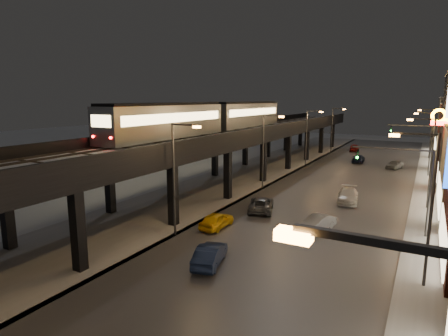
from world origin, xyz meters
The scene contains 28 objects.
ground centered at (0.00, 0.00, 0.00)m, with size 220.00×220.00×0.00m, color silver.
road_surface centered at (7.50, 35.00, 0.03)m, with size 17.00×120.00×0.06m, color #46474D.
sidewalk_right centered at (17.50, 35.00, 0.07)m, with size 4.00×120.00×0.14m, color #9FA1A8.
under_viaduct_pavement centered at (-6.00, 35.00, 0.03)m, with size 11.00×120.00×0.06m, color #9FA1A8.
elevated_viaduct centered at (-6.00, 31.84, 5.62)m, with size 9.00×100.00×6.30m.
viaduct_trackbed centered at (-6.01, 31.97, 6.39)m, with size 8.40×100.00×0.32m.
viaduct_parapet_streetside centered at (-1.65, 32.00, 6.85)m, with size 0.30×100.00×1.10m, color black.
viaduct_parapet_far centered at (-10.35, 32.00, 6.85)m, with size 0.30×100.00×1.10m, color black.
streetlight_left_1 centered at (-0.43, 13.00, 5.24)m, with size 2.57×0.28×9.00m.
streetlight_right_1 centered at (16.73, 13.00, 5.24)m, with size 2.56×0.28×9.00m.
streetlight_left_2 centered at (-0.43, 31.00, 5.24)m, with size 2.57×0.28×9.00m.
streetlight_right_2 centered at (16.73, 31.00, 5.24)m, with size 2.56×0.28×9.00m.
streetlight_left_3 centered at (-0.43, 49.00, 5.24)m, with size 2.57×0.28×9.00m.
streetlight_right_3 centered at (16.73, 49.00, 5.24)m, with size 2.56×0.28×9.00m.
streetlight_left_4 centered at (-0.43, 67.00, 5.24)m, with size 2.57×0.28×9.00m.
streetlight_right_4 centered at (16.73, 67.00, 5.24)m, with size 2.56×0.28×9.00m.
traffic_light_rig_a centered at (15.84, 22.00, 4.50)m, with size 6.10×0.34×7.00m.
traffic_light_rig_b centered at (15.84, 52.00, 4.50)m, with size 6.10×0.34×7.00m.
subway_train centered at (-8.50, 32.62, 8.50)m, with size 3.16×38.91×3.78m.
car_taxi centered at (1.42, 16.04, 0.67)m, with size 1.58×3.92×1.33m, color #EAB312.
car_near_white centered at (4.56, 9.65, 0.69)m, with size 1.45×4.17×1.37m, color #152143.
car_mid_silver centered at (2.79, 22.37, 0.67)m, with size 2.22×4.82×1.34m, color #4F5156.
car_mid_dark centered at (6.33, 56.62, 0.65)m, with size 1.81×4.46×1.30m, color black.
car_far_white centered at (3.33, 70.46, 0.77)m, with size 1.82×4.52×1.54m, color maroon.
car_onc_silver centered at (9.05, 19.56, 0.62)m, with size 1.32×3.77×1.24m, color gray.
car_onc_white centered at (9.64, 29.62, 0.71)m, with size 1.98×4.87×1.41m, color silver.
car_onc_red centered at (12.34, 52.96, 0.68)m, with size 1.60×3.98×1.36m, color #5C5D60.
sign_mcdonalds centered at (18.00, 37.52, 7.91)m, with size 2.90×0.43×9.77m.
Camera 1 is at (16.45, -10.22, 10.81)m, focal length 30.00 mm.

